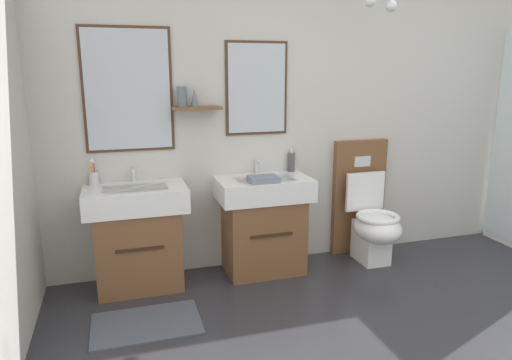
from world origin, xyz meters
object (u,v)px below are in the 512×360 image
(vanity_sink_left, at_px, (138,234))
(toilet, at_px, (368,216))
(soap_dispenser, at_px, (291,162))
(folded_hand_towel, at_px, (263,179))
(toothbrush_cup, at_px, (93,178))
(vanity_sink_right, at_px, (263,222))

(vanity_sink_left, distance_m, toilet, 1.89)
(toilet, xyz_separation_m, soap_dispenser, (-0.64, 0.17, 0.47))
(toilet, xyz_separation_m, folded_hand_towel, (-0.97, -0.11, 0.41))
(vanity_sink_left, relative_size, toothbrush_cup, 3.80)
(toilet, relative_size, folded_hand_towel, 4.55)
(toothbrush_cup, bearing_deg, vanity_sink_left, -27.52)
(vanity_sink_left, xyz_separation_m, toothbrush_cup, (-0.28, 0.15, 0.41))
(toilet, height_order, toothbrush_cup, toilet)
(vanity_sink_left, relative_size, soap_dispenser, 4.02)
(folded_hand_towel, bearing_deg, vanity_sink_right, 72.33)
(vanity_sink_right, xyz_separation_m, toothbrush_cup, (-1.25, 0.15, 0.41))
(toilet, relative_size, soap_dispenser, 5.24)
(vanity_sink_left, xyz_separation_m, vanity_sink_right, (0.97, 0.00, 0.00))
(toothbrush_cup, xyz_separation_m, folded_hand_towel, (1.21, -0.27, -0.03))
(vanity_sink_left, xyz_separation_m, folded_hand_towel, (0.93, -0.13, 0.38))
(vanity_sink_right, distance_m, toothbrush_cup, 1.32)
(vanity_sink_right, height_order, toilet, toilet)
(vanity_sink_right, xyz_separation_m, toilet, (0.93, -0.01, -0.03))
(soap_dispenser, height_order, folded_hand_towel, soap_dispenser)
(soap_dispenser, distance_m, folded_hand_towel, 0.44)
(vanity_sink_left, bearing_deg, soap_dispenser, 7.10)
(vanity_sink_left, distance_m, folded_hand_towel, 1.01)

